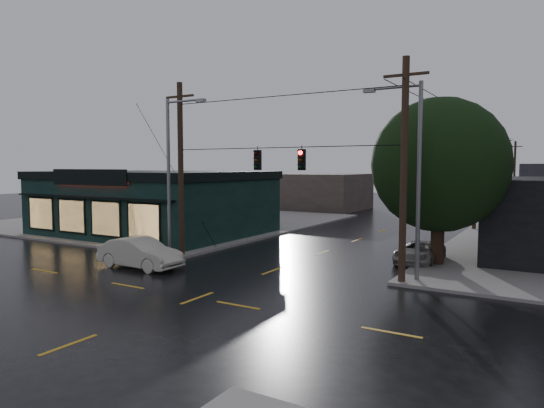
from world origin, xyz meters
The scene contains 15 objects.
ground_plane centered at (0.00, 0.00, 0.00)m, with size 160.00×160.00×0.00m, color black.
sidewalk_nw centered at (-20.00, 20.00, 0.07)m, with size 28.00×28.00×0.15m, color gray.
pizza_shop centered at (-15.00, 12.94, 2.56)m, with size 16.30×12.34×4.90m.
corner_tree centered at (7.00, 11.46, 5.40)m, with size 7.10×7.10×8.82m.
utility_pole_nw centered at (-6.50, 6.50, 0.00)m, with size 2.00×0.32×10.15m, color black, non-canonical shape.
utility_pole_ne centered at (6.50, 6.50, 0.00)m, with size 2.00×0.32×10.15m, color black, non-canonical shape.
utility_pole_far_a centered at (6.50, 28.00, 0.00)m, with size 2.00×0.32×9.65m, color black, non-canonical shape.
utility_pole_far_b centered at (6.50, 48.00, 0.00)m, with size 2.00×0.32×9.15m, color black, non-canonical shape.
utility_pole_far_c centered at (6.50, 68.00, 0.00)m, with size 2.00×0.32×9.15m, color black, non-canonical shape.
span_signal_assembly centered at (0.10, 6.50, 5.70)m, with size 13.00×0.48×1.23m.
streetlight_nw centered at (-6.80, 5.80, 0.00)m, with size 5.40×0.30×9.15m, color slate, non-canonical shape.
streetlight_ne centered at (7.00, 7.20, 0.00)m, with size 5.40×0.30×9.15m, color slate, non-canonical shape.
bg_building_west centered at (-14.00, 40.00, 2.20)m, with size 12.00×10.00×4.40m, color #3C302B.
sedan_cream centered at (-6.35, 3.03, 0.80)m, with size 1.69×4.85×1.60m, color #BCB9A5.
suv_silver centered at (5.98, 11.84, 0.61)m, with size 2.01×4.36×1.21m, color gray.
Camera 1 is at (12.47, -15.06, 5.35)m, focal length 32.00 mm.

